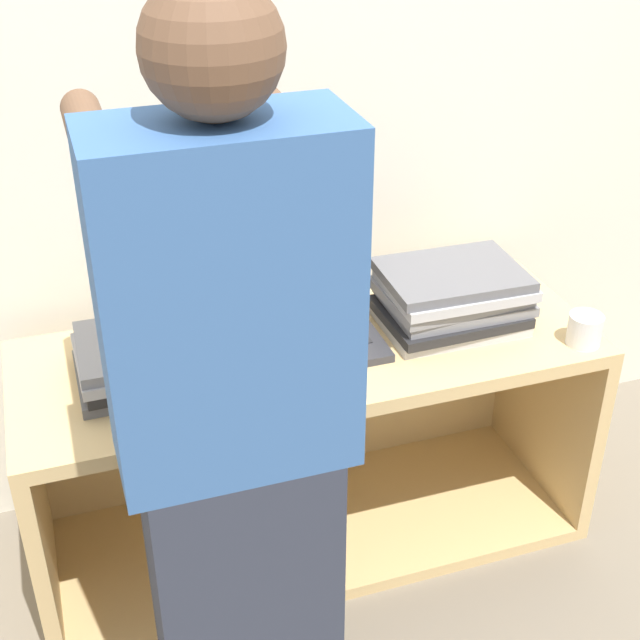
{
  "coord_description": "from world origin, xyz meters",
  "views": [
    {
      "loc": [
        -0.54,
        -1.45,
        1.74
      ],
      "look_at": [
        0.0,
        0.18,
        0.71
      ],
      "focal_mm": 50.0,
      "sensor_mm": 36.0,
      "label": 1
    }
  ],
  "objects_px": {
    "laptop_open": "(302,317)",
    "person": "(235,440)",
    "laptop_stack_right": "(451,297)",
    "laptop_stack_left": "(154,357)",
    "mug": "(585,330)"
  },
  "relations": [
    {
      "from": "laptop_stack_right",
      "to": "person",
      "type": "xyz_separation_m",
      "value": [
        -0.67,
        -0.51,
        0.1
      ]
    },
    {
      "from": "laptop_stack_left",
      "to": "mug",
      "type": "distance_m",
      "value": 1.02
    },
    {
      "from": "laptop_stack_left",
      "to": "mug",
      "type": "xyz_separation_m",
      "value": [
        1.0,
        -0.19,
        -0.01
      ]
    },
    {
      "from": "laptop_open",
      "to": "person",
      "type": "relative_size",
      "value": 0.22
    },
    {
      "from": "laptop_stack_left",
      "to": "mug",
      "type": "height_order",
      "value": "laptop_stack_left"
    },
    {
      "from": "laptop_stack_left",
      "to": "person",
      "type": "bearing_deg",
      "value": -82.21
    },
    {
      "from": "laptop_stack_left",
      "to": "mug",
      "type": "bearing_deg",
      "value": -10.68
    },
    {
      "from": "laptop_open",
      "to": "laptop_stack_right",
      "type": "bearing_deg",
      "value": -8.97
    },
    {
      "from": "laptop_stack_left",
      "to": "laptop_stack_right",
      "type": "relative_size",
      "value": 0.98
    },
    {
      "from": "laptop_open",
      "to": "mug",
      "type": "distance_m",
      "value": 0.68
    },
    {
      "from": "person",
      "to": "mug",
      "type": "height_order",
      "value": "person"
    },
    {
      "from": "laptop_stack_left",
      "to": "person",
      "type": "distance_m",
      "value": 0.53
    },
    {
      "from": "laptop_open",
      "to": "person",
      "type": "distance_m",
      "value": 0.65
    },
    {
      "from": "laptop_stack_right",
      "to": "person",
      "type": "distance_m",
      "value": 0.84
    },
    {
      "from": "laptop_stack_right",
      "to": "laptop_stack_left",
      "type": "bearing_deg",
      "value": -179.96
    }
  ]
}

